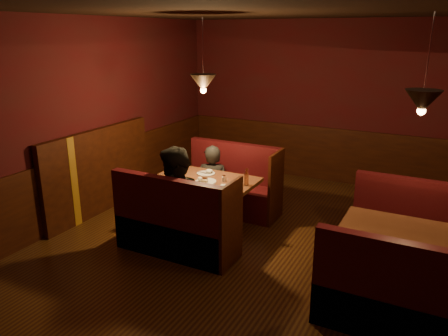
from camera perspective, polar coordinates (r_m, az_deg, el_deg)
The scene contains 9 objects.
room at distance 5.06m, azimuth 3.18°, elevation -1.39°, with size 6.02×7.02×2.92m.
main_table at distance 6.03m, azimuth -2.40°, elevation -3.00°, with size 1.40×0.85×0.98m.
main_bench_far at distance 6.77m, azimuth 1.07°, elevation -2.87°, with size 1.54×0.55×1.05m.
main_bench_near at distance 5.50m, azimuth -6.38°, elevation -7.96°, with size 1.54×0.55×1.05m.
second_table at distance 4.99m, azimuth 22.32°, elevation -9.48°, with size 1.28×0.82×0.72m.
second_bench_far at distance 5.77m, azimuth 23.16°, elevation -8.24°, with size 1.41×0.53×1.01m.
second_bench_near at distance 4.42m, azimuth 21.32°, elevation -16.17°, with size 1.41×0.53×1.01m.
diner_a at distance 6.54m, azimuth -1.53°, elevation -0.10°, with size 0.52×0.34×1.43m, color black.
diner_b at distance 5.38m, azimuth -6.28°, elevation -2.59°, with size 0.82×0.64×1.70m, color black.
Camera 1 is at (1.67, -4.33, 2.68)m, focal length 35.00 mm.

